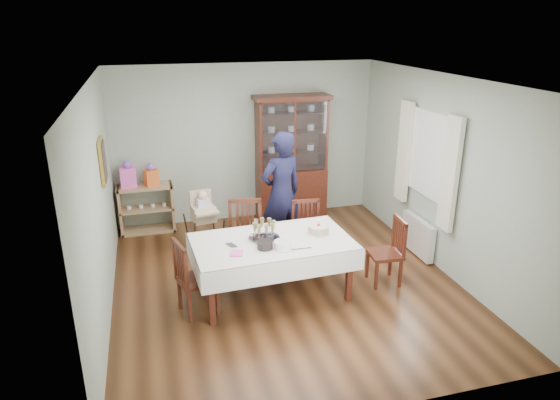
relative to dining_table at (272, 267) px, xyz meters
name	(u,v)px	position (x,y,z in m)	size (l,w,h in m)	color
floor	(285,282)	(0.24, 0.26, -0.38)	(5.00, 5.00, 0.00)	#593319
room_shell	(275,151)	(0.24, 0.79, 1.32)	(5.00, 5.00, 5.00)	#9EAA99
dining_table	(272,267)	(0.00, 0.00, 0.00)	(2.05, 1.25, 0.76)	#4E1E13
china_cabinet	(291,157)	(0.99, 2.51, 0.74)	(1.30, 0.48, 2.18)	#4E1E13
sideboard	(147,209)	(-1.51, 2.54, 0.02)	(0.90, 0.38, 0.80)	tan
picture_frame	(103,161)	(-1.98, 1.06, 1.27)	(0.04, 0.48, 0.58)	gold
window	(430,155)	(2.46, 0.56, 1.17)	(0.04, 1.02, 1.22)	white
curtain_left	(450,175)	(2.40, -0.06, 1.07)	(0.07, 0.30, 1.55)	silver
curtain_right	(404,152)	(2.40, 1.18, 1.07)	(0.07, 0.30, 1.55)	silver
radiator	(418,236)	(2.40, 0.56, -0.08)	(0.10, 0.80, 0.55)	white
chair_far_left	(246,255)	(-0.22, 0.58, -0.07)	(0.56, 0.56, 1.06)	#4E1E13
chair_far_right	(307,247)	(0.69, 0.65, -0.10)	(0.47, 0.47, 0.95)	#4E1E13
chair_end_left	(197,291)	(-0.99, -0.17, -0.10)	(0.53, 0.53, 0.96)	#4E1E13
chair_end_right	(385,264)	(1.54, -0.09, -0.11)	(0.44, 0.44, 0.91)	#4E1E13
woman	(281,193)	(0.45, 1.21, 0.55)	(0.68, 0.45, 1.87)	black
high_chair	(204,229)	(-0.69, 1.45, 0.01)	(0.51, 0.51, 1.00)	black
champagne_tray	(264,234)	(-0.08, 0.07, 0.45)	(0.40, 0.40, 0.24)	silver
birthday_cake	(318,230)	(0.63, 0.05, 0.43)	(0.31, 0.31, 0.21)	white
plate_stack_dark	(265,245)	(-0.14, -0.20, 0.42)	(0.19, 0.19, 0.09)	black
plate_stack_white	(283,245)	(0.07, -0.25, 0.42)	(0.22, 0.22, 0.09)	white
napkin_stack	(237,253)	(-0.50, -0.26, 0.39)	(0.15, 0.15, 0.02)	#FF5DCB
cutlery	(229,246)	(-0.55, -0.01, 0.38)	(0.11, 0.16, 0.01)	silver
cake_knife	(301,249)	(0.28, -0.33, 0.38)	(0.26, 0.02, 0.01)	silver
gift_bag_pink	(128,176)	(-1.75, 2.52, 0.62)	(0.24, 0.16, 0.45)	#FF5DCB
gift_bag_orange	(151,176)	(-1.39, 2.52, 0.58)	(0.24, 0.21, 0.38)	orange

